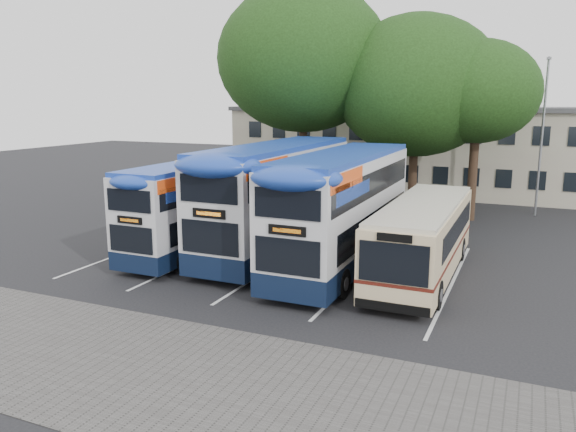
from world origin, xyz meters
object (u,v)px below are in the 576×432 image
(bus_dd_left, at_px, (201,202))
(bus_dd_right, at_px, (343,205))
(bus_single, at_px, (423,234))
(lamp_post, at_px, (543,129))
(tree_left, at_px, (303,59))
(tree_right, at_px, (478,92))
(tree_mid, at_px, (417,86))
(bus_dd_mid, at_px, (278,193))

(bus_dd_left, xyz_separation_m, bus_dd_right, (6.62, 0.13, 0.34))
(bus_dd_right, bearing_deg, bus_single, -0.77)
(lamp_post, xyz_separation_m, bus_single, (-3.97, -14.43, -3.43))
(tree_left, height_order, tree_right, tree_left)
(lamp_post, xyz_separation_m, bus_dd_right, (-7.21, -14.39, -2.52))
(tree_mid, bearing_deg, bus_dd_right, -91.97)
(tree_right, height_order, bus_dd_right, tree_right)
(bus_dd_right, bearing_deg, tree_mid, 88.03)
(tree_mid, distance_m, bus_single, 13.59)
(bus_dd_right, relative_size, bus_single, 1.14)
(tree_left, relative_size, tree_right, 1.36)
(tree_left, xyz_separation_m, tree_right, (10.03, 0.61, -1.99))
(tree_left, relative_size, bus_dd_right, 1.21)
(lamp_post, bearing_deg, tree_mid, -159.94)
(lamp_post, relative_size, bus_dd_left, 0.94)
(bus_dd_right, bearing_deg, bus_dd_left, -178.85)
(lamp_post, height_order, bus_dd_left, lamp_post)
(bus_dd_left, bearing_deg, bus_single, 0.52)
(bus_dd_left, height_order, bus_single, bus_dd_left)
(bus_dd_left, distance_m, bus_dd_right, 6.63)
(bus_dd_mid, bearing_deg, tree_left, 105.91)
(tree_right, distance_m, bus_dd_mid, 13.44)
(lamp_post, distance_m, bus_single, 15.36)
(bus_dd_mid, bearing_deg, bus_single, -10.01)
(bus_dd_mid, relative_size, bus_dd_right, 1.03)
(lamp_post, xyz_separation_m, tree_right, (-3.39, -2.86, 2.03))
(tree_mid, distance_m, bus_dd_right, 12.88)
(tree_right, distance_m, bus_single, 12.81)
(bus_dd_mid, height_order, bus_single, bus_dd_mid)
(lamp_post, distance_m, bus_dd_right, 16.29)
(bus_dd_mid, xyz_separation_m, bus_single, (6.65, -1.17, -0.99))
(tree_right, distance_m, bus_dd_right, 12.98)
(tree_mid, relative_size, bus_dd_left, 1.19)
(tree_left, height_order, bus_single, tree_left)
(bus_dd_left, bearing_deg, lamp_post, 46.39)
(tree_mid, xyz_separation_m, bus_dd_right, (-0.41, -11.91, -4.91))
(bus_dd_left, bearing_deg, tree_mid, 59.72)
(tree_mid, bearing_deg, tree_left, -171.58)
(bus_dd_right, bearing_deg, tree_left, 119.59)
(tree_left, bearing_deg, tree_mid, 8.42)
(tree_right, distance_m, bus_dd_left, 16.40)
(bus_dd_mid, distance_m, bus_single, 6.83)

